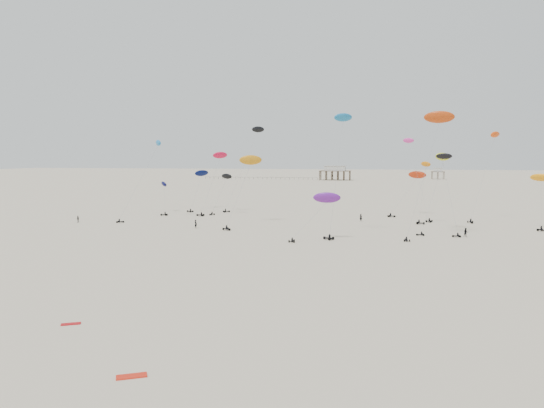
% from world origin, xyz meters
% --- Properties ---
extents(ground_plane, '(900.00, 900.00, 0.00)m').
position_xyz_m(ground_plane, '(0.00, 200.00, 0.00)').
color(ground_plane, beige).
extents(pavilion_main, '(21.00, 13.00, 9.80)m').
position_xyz_m(pavilion_main, '(-10.00, 350.00, 4.22)').
color(pavilion_main, brown).
rests_on(pavilion_main, ground).
extents(pavilion_small, '(9.00, 7.00, 8.00)m').
position_xyz_m(pavilion_small, '(60.00, 380.00, 3.49)').
color(pavilion_small, brown).
rests_on(pavilion_small, ground).
extents(pier_fence, '(80.20, 0.20, 1.50)m').
position_xyz_m(pier_fence, '(-62.00, 350.00, 0.77)').
color(pier_fence, black).
rests_on(pier_fence, ground).
extents(rig_0, '(9.33, 12.99, 23.42)m').
position_xyz_m(rig_0, '(46.13, 129.87, 14.36)').
color(rig_0, black).
rests_on(rig_0, ground).
extents(rig_1, '(7.72, 16.68, 24.05)m').
position_xyz_m(rig_1, '(29.48, 130.89, 11.58)').
color(rig_1, black).
rests_on(rig_1, ground).
extents(rig_2, '(7.67, 9.81, 17.72)m').
position_xyz_m(rig_2, '(31.97, 105.82, 11.65)').
color(rig_2, black).
rests_on(rig_2, ground).
extents(rig_3, '(5.90, 6.73, 11.47)m').
position_xyz_m(rig_3, '(-22.76, 130.48, 7.56)').
color(rig_3, black).
rests_on(rig_3, ground).
extents(rig_4, '(5.02, 6.98, 12.53)m').
position_xyz_m(rig_4, '(54.71, 114.58, 8.68)').
color(rig_4, black).
rests_on(rig_4, ground).
extents(rig_5, '(9.59, 16.33, 27.18)m').
position_xyz_m(rig_5, '(-18.49, 144.82, 17.69)').
color(rig_5, black).
rests_on(rig_5, ground).
extents(rig_6, '(5.78, 17.69, 20.02)m').
position_xyz_m(rig_6, '(-10.97, 112.13, 12.88)').
color(rig_6, black).
rests_on(rig_6, ground).
extents(rig_7, '(6.89, 16.07, 23.18)m').
position_xyz_m(rig_7, '(-38.59, 116.52, 13.59)').
color(rig_7, black).
rests_on(rig_7, ground).
extents(rig_8, '(9.94, 10.31, 25.67)m').
position_xyz_m(rig_8, '(30.81, 99.10, 21.89)').
color(rig_8, black).
rests_on(rig_8, ground).
extents(rig_9, '(6.96, 12.40, 12.33)m').
position_xyz_m(rig_9, '(-39.87, 130.16, 5.65)').
color(rig_9, black).
rests_on(rig_9, ground).
extents(rig_10, '(4.88, 13.10, 18.06)m').
position_xyz_m(rig_10, '(33.65, 107.65, 12.93)').
color(rig_10, black).
rests_on(rig_10, ground).
extents(rig_11, '(3.75, 4.75, 15.00)m').
position_xyz_m(rig_11, '(30.11, 119.73, 7.43)').
color(rig_11, black).
rests_on(rig_11, ground).
extents(rig_12, '(5.09, 16.04, 19.61)m').
position_xyz_m(rig_12, '(-25.84, 134.34, 12.65)').
color(rig_12, black).
rests_on(rig_12, ground).
extents(rig_13, '(4.64, 15.27, 14.96)m').
position_xyz_m(rig_13, '(-33.75, 143.00, 8.97)').
color(rig_13, black).
rests_on(rig_13, ground).
extents(rig_14, '(10.98, 11.94, 14.58)m').
position_xyz_m(rig_14, '(28.87, 139.76, 9.05)').
color(rig_14, black).
rests_on(rig_14, ground).
extents(rig_16, '(9.32, 7.75, 10.67)m').
position_xyz_m(rig_16, '(9.43, 91.48, 7.27)').
color(rig_16, black).
rests_on(rig_16, ground).
extents(rig_17, '(5.36, 14.13, 25.70)m').
position_xyz_m(rig_17, '(11.78, 98.53, 17.02)').
color(rig_17, black).
rests_on(rig_17, ground).
extents(spectator_0, '(0.98, 0.91, 2.22)m').
position_xyz_m(spectator_0, '(-20.27, 101.64, 0.00)').
color(spectator_0, black).
rests_on(spectator_0, ground).
extents(spectator_1, '(1.11, 0.72, 2.14)m').
position_xyz_m(spectator_1, '(37.06, 99.90, 0.00)').
color(spectator_1, black).
rests_on(spectator_1, ground).
extents(spectator_2, '(1.27, 1.15, 1.91)m').
position_xyz_m(spectator_2, '(-51.96, 105.74, 0.00)').
color(spectator_2, black).
rests_on(spectator_2, ground).
extents(spectator_3, '(0.93, 0.79, 2.17)m').
position_xyz_m(spectator_3, '(15.57, 121.75, 0.00)').
color(spectator_3, black).
rests_on(spectator_3, ground).
extents(grounded_kite_a, '(2.37, 1.82, 0.08)m').
position_xyz_m(grounded_kite_a, '(2.56, 24.23, 0.00)').
color(grounded_kite_a, red).
rests_on(grounded_kite_a, ground).
extents(grounded_kite_b, '(1.92, 1.45, 0.07)m').
position_xyz_m(grounded_kite_b, '(-8.72, 34.30, 0.00)').
color(grounded_kite_b, '#B60B0F').
rests_on(grounded_kite_b, ground).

